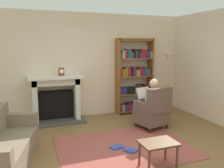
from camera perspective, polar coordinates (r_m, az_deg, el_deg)
The scene contains 13 objects.
ground at distance 4.22m, azimuth 4.60°, elevation -16.89°, with size 14.00×14.00×0.00m, color brown.
back_wall at distance 6.21m, azimuth -5.23°, elevation 4.62°, with size 5.60×0.10×2.70m, color beige.
side_wall_right at distance 6.35m, azimuth 22.01°, elevation 4.07°, with size 0.10×5.20×2.70m, color beige.
area_rug at distance 4.47m, azimuth 2.92°, elevation -15.25°, with size 2.40×1.80×0.01m, color #9C4942.
fireplace at distance 5.89m, azimuth -13.57°, elevation -3.23°, with size 1.32×0.64×1.15m.
mantel_clock at distance 5.71m, azimuth -12.34°, elevation 2.93°, with size 0.14×0.14×0.19m.
bookshelf at distance 6.46m, azimuth 5.52°, elevation 1.77°, with size 1.04×0.32×2.06m.
armchair_reading at distance 5.34m, azimuth 10.17°, elevation -6.41°, with size 0.78×0.76×0.97m.
seated_reader at distance 5.37m, azimuth 9.35°, elevation -4.13°, with size 0.45×0.58×1.14m.
sofa_floral at distance 4.06m, azimuth -25.69°, elevation -13.99°, with size 1.10×1.82×0.85m.
side_table at distance 3.73m, azimuth 11.28°, elevation -14.71°, with size 0.56×0.39×0.42m.
scattered_books at distance 4.37m, azimuth 2.92°, elevation -15.57°, with size 0.46×0.47×0.03m.
floor_lamp at distance 6.14m, azimuth 13.91°, elevation 4.95°, with size 0.32×0.32×1.67m.
Camera 1 is at (-1.62, -3.42, 1.88)m, focal length 37.24 mm.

